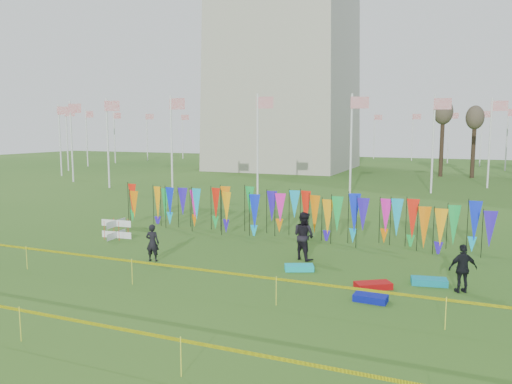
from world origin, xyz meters
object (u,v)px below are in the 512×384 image
at_px(person_mid, 304,236).
at_px(kite_bag_blue, 371,298).
at_px(kite_bag_red, 373,285).
at_px(person_left, 152,243).
at_px(kite_bag_teal, 429,281).
at_px(kite_bag_turquoise, 299,268).
at_px(person_right, 463,269).
at_px(box_kite, 116,229).

relative_size(person_mid, kite_bag_blue, 1.96).
height_order(person_mid, kite_bag_red, person_mid).
bearing_deg(person_left, kite_bag_teal, 175.08).
height_order(person_left, kite_bag_red, person_left).
xyz_separation_m(person_left, person_mid, (5.53, 2.59, 0.23)).
xyz_separation_m(person_left, kite_bag_turquoise, (5.86, 1.00, -0.65)).
height_order(person_left, kite_bag_teal, person_left).
relative_size(person_left, person_right, 0.94).
bearing_deg(kite_bag_blue, kite_bag_red, 96.16).
distance_m(kite_bag_turquoise, kite_bag_red, 3.15).
height_order(kite_bag_turquoise, kite_bag_blue, kite_bag_turquoise).
relative_size(box_kite, person_left, 0.61).
distance_m(kite_bag_blue, kite_bag_red, 1.29).
relative_size(kite_bag_turquoise, kite_bag_red, 0.90).
xyz_separation_m(person_left, person_right, (11.54, 0.61, 0.04)).
distance_m(person_left, kite_bag_turquoise, 5.98).
height_order(box_kite, kite_bag_red, box_kite).
distance_m(kite_bag_turquoise, kite_bag_blue, 3.90).
height_order(person_mid, person_right, person_mid).
distance_m(person_mid, kite_bag_red, 4.33).
bearing_deg(person_mid, box_kite, 23.45).
bearing_deg(person_left, kite_bag_turquoise, 178.96).
distance_m(box_kite, kite_bag_turquoise, 10.10).
distance_m(person_mid, kite_bag_turquoise, 1.85).
xyz_separation_m(person_left, kite_bag_blue, (8.94, -1.40, -0.65)).
bearing_deg(person_mid, kite_bag_red, 165.46).
xyz_separation_m(box_kite, person_mid, (9.59, -0.27, 0.53)).
xyz_separation_m(box_kite, person_right, (15.60, -2.26, 0.34)).
xyz_separation_m(box_kite, kite_bag_blue, (13.00, -4.26, -0.35)).
distance_m(person_mid, person_right, 6.33).
relative_size(person_right, kite_bag_red, 1.34).
bearing_deg(kite_bag_turquoise, kite_bag_teal, 0.83).
bearing_deg(kite_bag_turquoise, person_left, -170.32).
bearing_deg(kite_bag_red, kite_bag_blue, -83.84).
xyz_separation_m(box_kite, person_left, (4.06, -2.87, 0.30)).
height_order(kite_bag_turquoise, kite_bag_teal, kite_bag_teal).
height_order(person_left, person_right, person_right).
height_order(kite_bag_red, kite_bag_teal, kite_bag_teal).
height_order(box_kite, person_left, person_left).
height_order(person_left, person_mid, person_mid).
relative_size(person_mid, kite_bag_turquoise, 1.84).
bearing_deg(kite_bag_turquoise, person_right, -3.92).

